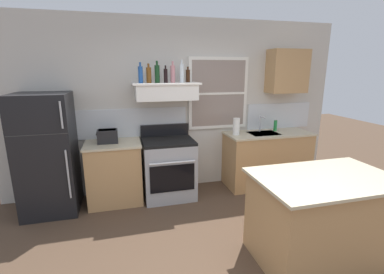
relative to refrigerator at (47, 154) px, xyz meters
name	(u,v)px	position (x,y,z in m)	size (l,w,h in m)	color
back_wall	(181,106)	(1.93, 0.39, 0.53)	(5.40, 0.11, 2.70)	beige
refrigerator	(47,154)	(0.00, 0.00, 0.00)	(0.70, 0.72, 1.64)	black
counter_left_of_stove	(115,172)	(0.85, 0.06, -0.36)	(0.79, 0.63, 0.91)	tan
toaster	(108,136)	(0.79, 0.08, 0.19)	(0.30, 0.20, 0.19)	black
stove_range	(169,168)	(1.65, 0.02, -0.36)	(0.76, 0.69, 1.09)	#9EA0A5
range_hood_shelf	(166,91)	(1.65, 0.12, 0.80)	(0.96, 0.52, 0.24)	white
bottle_blue_liqueur	(141,74)	(1.29, 0.06, 1.05)	(0.07, 0.07, 0.29)	#1E478C
bottle_amber_wine	(149,75)	(1.41, 0.11, 1.04)	(0.07, 0.07, 0.27)	brown
bottle_dark_green_wine	(157,74)	(1.53, 0.10, 1.05)	(0.07, 0.07, 0.31)	#143819
bottle_balsamic_dark	(166,75)	(1.65, 0.09, 1.03)	(0.06, 0.06, 0.24)	black
bottle_rose_pink	(173,74)	(1.76, 0.13, 1.05)	(0.07, 0.07, 0.30)	#C67F84
bottle_clear_tall	(182,73)	(1.89, 0.09, 1.06)	(0.06, 0.06, 0.32)	silver
bottle_brown_stout	(188,76)	(2.00, 0.18, 1.02)	(0.06, 0.06, 0.23)	#381E0F
counter_right_with_sink	(267,158)	(3.35, 0.06, -0.36)	(1.43, 0.63, 0.91)	tan
sink_faucet	(261,121)	(3.25, 0.16, 0.26)	(0.03, 0.17, 0.28)	silver
paper_towel_roll	(236,126)	(2.77, 0.06, 0.23)	(0.11, 0.11, 0.27)	white
dish_soap_bottle	(275,126)	(3.53, 0.16, 0.18)	(0.06, 0.06, 0.18)	#268C3F
kitchen_island	(321,218)	(2.92, -1.80, -0.36)	(1.40, 0.90, 0.91)	tan
upper_cabinet_right	(287,71)	(3.70, 0.20, 1.08)	(0.64, 0.32, 0.70)	tan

